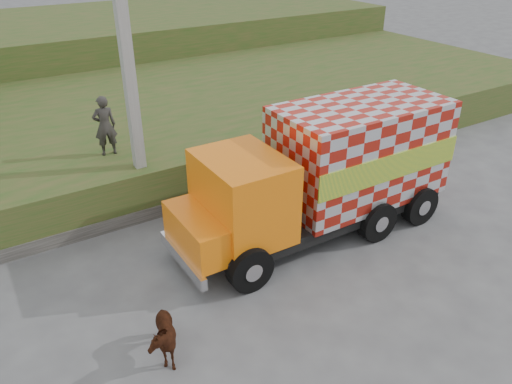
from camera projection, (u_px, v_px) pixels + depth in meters
ground at (252, 280)px, 12.33m from camera, size 120.00×120.00×0.00m
embankment at (118, 127)px, 19.42m from camera, size 40.00×12.00×1.50m
embankment_far at (47, 49)px, 28.01m from camera, size 40.00×12.00×3.00m
retaining_strip at (117, 220)px, 14.43m from camera, size 16.00×0.50×0.40m
utility_pole at (130, 79)px, 13.35m from camera, size 1.20×0.30×8.00m
cargo_truck at (328, 171)px, 13.55m from camera, size 7.96×2.80×3.54m
cow at (160, 335)px, 9.90m from camera, size 0.90×1.45×1.14m
pedestrian at (105, 126)px, 14.91m from camera, size 0.71×0.50×1.85m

